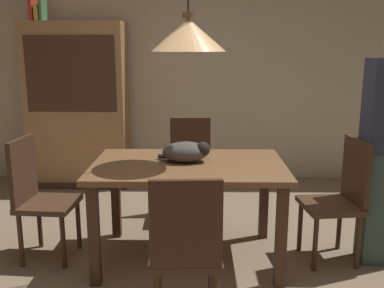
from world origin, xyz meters
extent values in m
cube|color=beige|center=(0.00, 2.65, 1.45)|extent=(6.40, 0.10, 2.90)
cube|color=brown|center=(-0.04, 0.47, 0.73)|extent=(1.40, 0.90, 0.04)
cube|color=#472D1E|center=(-0.66, 0.08, 0.35)|extent=(0.07, 0.07, 0.71)
cube|color=#472D1E|center=(0.58, 0.08, 0.35)|extent=(0.07, 0.07, 0.71)
cube|color=#472D1E|center=(-0.66, 0.86, 0.35)|extent=(0.07, 0.07, 0.71)
cube|color=#472D1E|center=(0.58, 0.86, 0.35)|extent=(0.07, 0.07, 0.71)
cube|color=#472D1E|center=(1.01, 0.47, 0.43)|extent=(0.44, 0.44, 0.04)
cube|color=#40291B|center=(1.19, 0.49, 0.69)|extent=(0.08, 0.38, 0.48)
cylinder|color=#472D1E|center=(0.84, 0.61, 0.21)|extent=(0.04, 0.04, 0.41)
cylinder|color=#472D1E|center=(0.87, 0.30, 0.21)|extent=(0.04, 0.04, 0.41)
cylinder|color=#472D1E|center=(1.15, 0.65, 0.21)|extent=(0.04, 0.04, 0.41)
cylinder|color=#472D1E|center=(1.19, 0.33, 0.21)|extent=(0.04, 0.04, 0.41)
cube|color=#472D1E|center=(-0.04, 1.27, 0.43)|extent=(0.41, 0.41, 0.04)
cube|color=#40291B|center=(-0.04, 1.45, 0.69)|extent=(0.38, 0.05, 0.48)
cylinder|color=#472D1E|center=(-0.19, 1.11, 0.21)|extent=(0.04, 0.04, 0.41)
cylinder|color=#472D1E|center=(0.13, 1.12, 0.21)|extent=(0.04, 0.04, 0.41)
cylinder|color=#472D1E|center=(-0.20, 1.43, 0.21)|extent=(0.04, 0.04, 0.41)
cylinder|color=#472D1E|center=(0.12, 1.44, 0.21)|extent=(0.04, 0.04, 0.41)
cube|color=#472D1E|center=(-1.09, 0.47, 0.43)|extent=(0.43, 0.43, 0.04)
cube|color=#40291B|center=(-1.27, 0.49, 0.69)|extent=(0.06, 0.38, 0.48)
cylinder|color=#472D1E|center=(-0.94, 0.30, 0.21)|extent=(0.04, 0.04, 0.41)
cylinder|color=#472D1E|center=(-0.92, 0.62, 0.21)|extent=(0.04, 0.04, 0.41)
cylinder|color=#472D1E|center=(-1.26, 0.32, 0.21)|extent=(0.04, 0.04, 0.41)
cylinder|color=#472D1E|center=(-1.23, 0.64, 0.21)|extent=(0.04, 0.04, 0.41)
cube|color=#472D1E|center=(-0.04, -0.33, 0.43)|extent=(0.42, 0.42, 0.04)
cube|color=#40291B|center=(-0.03, -0.51, 0.69)|extent=(0.38, 0.06, 0.48)
cylinder|color=#472D1E|center=(0.11, -0.16, 0.21)|extent=(0.04, 0.04, 0.41)
cylinder|color=#472D1E|center=(-0.21, -0.18, 0.21)|extent=(0.04, 0.04, 0.41)
ellipsoid|color=#4C4742|center=(-0.06, 0.52, 0.82)|extent=(0.36, 0.25, 0.15)
sphere|color=black|center=(0.07, 0.50, 0.85)|extent=(0.11, 0.11, 0.11)
cylinder|color=black|center=(-0.18, 0.58, 0.78)|extent=(0.18, 0.04, 0.04)
cone|color=#E0A86B|center=(-0.04, 0.47, 1.66)|extent=(0.52, 0.52, 0.22)
cylinder|color=#513D23|center=(-0.04, 0.47, 1.79)|extent=(0.08, 0.08, 0.04)
cube|color=#A87A4C|center=(-1.34, 2.32, 0.93)|extent=(1.10, 0.44, 1.85)
cube|color=#472D1E|center=(-1.34, 2.10, 1.29)|extent=(0.97, 0.01, 0.81)
cube|color=#472D1E|center=(-1.34, 2.32, 0.04)|extent=(1.12, 0.45, 0.08)
cube|color=#B73833|center=(-1.77, 2.32, 1.99)|extent=(0.04, 0.22, 0.28)
cube|color=gold|center=(-1.71, 2.32, 1.94)|extent=(0.04, 0.20, 0.18)
cube|color=#427A4C|center=(-1.66, 2.32, 1.98)|extent=(0.03, 0.20, 0.26)
cube|color=#3D564C|center=(1.40, 0.46, 0.42)|extent=(0.30, 0.20, 0.84)
camera|label=1|loc=(0.04, -2.61, 1.58)|focal=40.92mm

